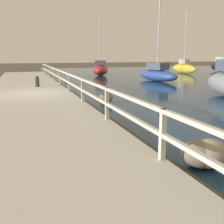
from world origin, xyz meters
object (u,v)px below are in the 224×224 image
object	(u,v)px
sailboat_black	(223,66)
sailboat_yellow	(184,68)
mooring_bollard	(37,81)
sailboat_red	(100,69)
sailboat_blue	(157,74)

from	to	relation	value
sailboat_black	sailboat_yellow	bearing A→B (deg)	-174.67
mooring_bollard	sailboat_red	bearing A→B (deg)	55.14
sailboat_red	sailboat_black	bearing A→B (deg)	21.60
sailboat_blue	sailboat_yellow	bearing A→B (deg)	35.57
sailboat_red	sailboat_black	distance (m)	16.10
sailboat_red	sailboat_yellow	distance (m)	10.18
sailboat_yellow	sailboat_black	size ratio (longest dim) A/B	0.88
sailboat_red	sailboat_black	world-z (taller)	sailboat_black
sailboat_yellow	mooring_bollard	bearing A→B (deg)	-145.84
sailboat_yellow	sailboat_black	world-z (taller)	sailboat_black
mooring_bollard	sailboat_blue	world-z (taller)	sailboat_blue
sailboat_blue	sailboat_red	distance (m)	7.75
sailboat_blue	sailboat_black	world-z (taller)	sailboat_black
sailboat_blue	mooring_bollard	bearing A→B (deg)	-173.02
sailboat_blue	sailboat_red	world-z (taller)	sailboat_blue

